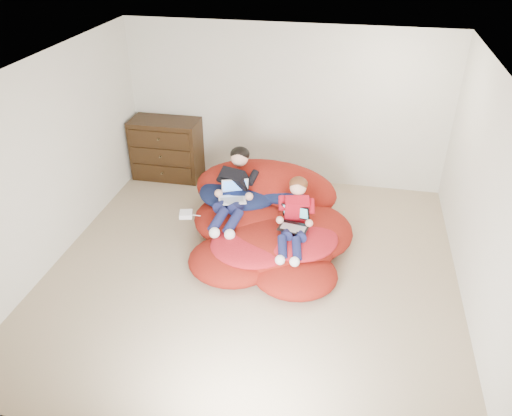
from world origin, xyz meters
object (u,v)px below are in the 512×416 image
(beanbag_pile, at_px, (268,221))
(younger_boy, at_px, (295,215))
(laptop_white, at_px, (233,194))
(dresser, at_px, (167,149))
(laptop_black, at_px, (294,221))
(older_boy, at_px, (235,186))

(beanbag_pile, xyz_separation_m, younger_boy, (0.40, -0.34, 0.37))
(beanbag_pile, distance_m, laptop_white, 0.60)
(dresser, relative_size, laptop_black, 2.74)
(younger_boy, xyz_separation_m, laptop_black, (0.00, -0.03, -0.07))
(dresser, relative_size, beanbag_pile, 0.46)
(beanbag_pile, xyz_separation_m, laptop_white, (-0.47, 0.02, 0.37))
(laptop_white, bearing_deg, beanbag_pile, -2.96)
(younger_boy, distance_m, laptop_black, 0.08)
(beanbag_pile, bearing_deg, laptop_black, -42.10)
(dresser, bearing_deg, beanbag_pile, -37.39)
(older_boy, height_order, laptop_white, older_boy)
(laptop_black, bearing_deg, dresser, 141.77)
(beanbag_pile, distance_m, younger_boy, 0.64)
(dresser, distance_m, laptop_white, 2.10)
(laptop_white, xyz_separation_m, laptop_black, (0.87, -0.39, -0.07))
(younger_boy, height_order, laptop_black, younger_boy)
(beanbag_pile, bearing_deg, younger_boy, -40.06)
(beanbag_pile, distance_m, laptop_black, 0.61)
(older_boy, relative_size, laptop_black, 3.06)
(dresser, height_order, laptop_black, dresser)
(dresser, xyz_separation_m, laptop_white, (1.49, -1.47, 0.15))
(laptop_black, bearing_deg, laptop_white, 156.07)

